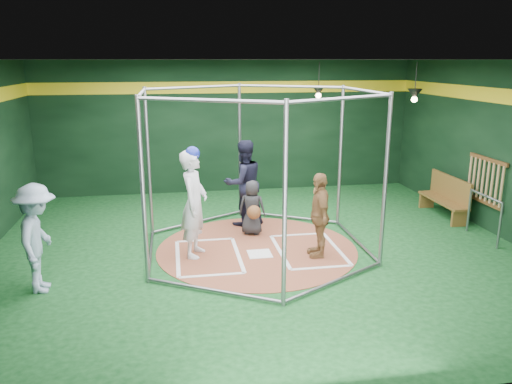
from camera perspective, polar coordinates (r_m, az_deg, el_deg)
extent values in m
cube|color=#0D3A16|center=(9.59, 0.10, -6.57)|extent=(10.00, 9.00, 0.02)
cube|color=black|center=(8.93, 0.11, 14.89)|extent=(10.00, 9.00, 0.02)
cube|color=black|center=(13.50, -3.15, 7.41)|extent=(10.00, 0.10, 3.50)
cube|color=black|center=(4.88, 9.13, -6.30)|extent=(10.00, 0.10, 3.50)
cube|color=black|center=(11.08, 26.58, 4.23)|extent=(0.10, 9.00, 3.50)
cube|color=yellow|center=(13.37, -3.20, 11.86)|extent=(10.00, 0.01, 0.30)
cube|color=yellow|center=(10.95, 27.09, 9.63)|extent=(0.01, 9.00, 0.30)
cylinder|color=brown|center=(9.58, 0.10, -6.49)|extent=(3.80, 3.80, 0.01)
cube|color=white|center=(9.31, 0.42, -7.08)|extent=(0.43, 0.43, 0.01)
cube|color=white|center=(10.04, -5.86, -5.49)|extent=(1.10, 0.07, 0.01)
cube|color=white|center=(8.47, -5.06, -9.46)|extent=(1.10, 0.07, 0.01)
cube|color=white|center=(9.23, -8.93, -7.47)|extent=(0.07, 1.70, 0.01)
cube|color=white|center=(9.30, -2.09, -7.12)|extent=(0.07, 1.70, 0.01)
cube|color=white|center=(10.32, 4.76, -4.89)|extent=(1.10, 0.07, 0.01)
cube|color=white|center=(8.80, 7.51, -8.56)|extent=(1.10, 0.07, 0.01)
cube|color=white|center=(9.42, 2.77, -6.81)|extent=(0.07, 1.70, 0.01)
cube|color=white|center=(9.71, 9.17, -6.33)|extent=(0.07, 1.70, 0.01)
cylinder|color=gray|center=(10.73, 9.61, 3.94)|extent=(0.07, 0.07, 3.00)
cylinder|color=gray|center=(11.38, -1.86, 4.75)|extent=(0.07, 0.07, 3.00)
cylinder|color=gray|center=(10.16, -12.18, 3.20)|extent=(0.07, 0.07, 3.00)
cylinder|color=gray|center=(7.92, -12.80, -0.11)|extent=(0.07, 0.07, 3.00)
cylinder|color=gray|center=(6.96, 3.31, -1.81)|extent=(0.07, 0.07, 3.00)
cylinder|color=gray|center=(8.65, 14.56, 1.03)|extent=(0.07, 0.07, 3.00)
cylinder|color=gray|center=(10.83, 3.84, 11.95)|extent=(2.02, 1.20, 0.06)
cylinder|color=gray|center=(11.35, 3.59, -2.83)|extent=(2.02, 1.20, 0.06)
cylinder|color=gray|center=(10.55, -6.97, 11.79)|extent=(2.02, 1.20, 0.06)
cylinder|color=gray|center=(11.09, -6.50, -3.34)|extent=(2.02, 1.20, 0.06)
cylinder|color=gray|center=(8.83, -12.98, 10.95)|extent=(0.06, 2.30, 0.06)
cylinder|color=gray|center=(9.46, -11.96, -6.83)|extent=(0.06, 2.30, 0.06)
cylinder|color=gray|center=(7.11, -5.55, 10.40)|extent=(2.02, 1.20, 0.06)
cylinder|color=gray|center=(7.88, -5.02, -11.11)|extent=(2.02, 1.20, 0.06)
cylinder|color=gray|center=(7.52, 10.02, 10.49)|extent=(2.02, 1.20, 0.06)
cylinder|color=gray|center=(8.26, 9.11, -10.00)|extent=(2.02, 1.20, 0.06)
cylinder|color=gray|center=(9.49, 12.29, 11.24)|extent=(0.06, 2.30, 0.06)
cylinder|color=gray|center=(10.08, 11.39, -5.44)|extent=(0.06, 2.30, 0.06)
cube|color=brown|center=(11.41, 25.04, 3.39)|extent=(0.05, 1.25, 0.08)
cube|color=brown|center=(11.60, 24.55, -0.97)|extent=(0.05, 1.25, 0.08)
cylinder|color=tan|center=(11.05, 26.28, 0.52)|extent=(0.06, 0.06, 0.85)
cylinder|color=tan|center=(11.17, 25.82, 0.71)|extent=(0.06, 0.06, 0.85)
cylinder|color=tan|center=(11.30, 25.37, 0.91)|extent=(0.06, 0.06, 0.85)
cylinder|color=tan|center=(11.42, 24.93, 1.10)|extent=(0.06, 0.06, 0.85)
cylinder|color=tan|center=(11.55, 24.50, 1.28)|extent=(0.06, 0.06, 0.85)
cylinder|color=tan|center=(11.68, 24.07, 1.46)|extent=(0.06, 0.06, 0.85)
cylinder|color=tan|center=(11.80, 23.66, 1.64)|extent=(0.06, 0.06, 0.85)
cylinder|color=tan|center=(11.93, 23.26, 1.81)|extent=(0.06, 0.06, 0.85)
cone|color=black|center=(12.96, 7.16, 11.45)|extent=(0.34, 0.34, 0.22)
sphere|color=#FFD899|center=(12.97, 7.14, 10.88)|extent=(0.14, 0.14, 0.14)
cylinder|color=black|center=(12.95, 7.21, 13.00)|extent=(0.02, 0.02, 0.70)
cone|color=black|center=(12.15, 17.68, 10.66)|extent=(0.34, 0.34, 0.22)
sphere|color=#FFD899|center=(12.15, 17.64, 10.05)|extent=(0.14, 0.14, 0.14)
cylinder|color=black|center=(12.13, 17.82, 12.31)|extent=(0.02, 0.02, 0.70)
imported|color=silver|center=(9.03, -7.10, -1.36)|extent=(0.66, 0.82, 1.95)
sphere|color=#152295|center=(8.82, -7.29, 4.37)|extent=(0.26, 0.26, 0.26)
imported|color=#B5854D|center=(9.08, 7.23, -2.60)|extent=(0.45, 0.94, 1.55)
imported|color=black|center=(10.20, -0.47, -1.77)|extent=(0.64, 0.52, 1.13)
sphere|color=brown|center=(9.97, -0.24, -2.33)|extent=(0.28, 0.28, 0.28)
imported|color=black|center=(10.72, -1.43, 1.06)|extent=(1.08, 0.96, 1.85)
imported|color=#95ADC5|center=(8.35, -23.68, -4.87)|extent=(0.68, 1.13, 1.71)
cube|color=brown|center=(12.19, 20.58, -0.92)|extent=(0.38, 1.62, 0.05)
cube|color=brown|center=(12.19, 21.33, 0.46)|extent=(0.05, 1.62, 0.54)
cube|color=brown|center=(11.65, 22.24, -2.81)|extent=(0.36, 0.07, 0.36)
cube|color=brown|center=(12.84, 18.91, -0.91)|extent=(0.36, 0.07, 0.36)
cylinder|color=gray|center=(10.53, 26.11, -3.47)|extent=(0.05, 0.05, 0.92)
cylinder|color=gray|center=(11.33, 23.17, -1.92)|extent=(0.05, 0.05, 0.92)
cylinder|color=gray|center=(10.81, 24.83, -0.45)|extent=(0.05, 1.02, 0.05)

